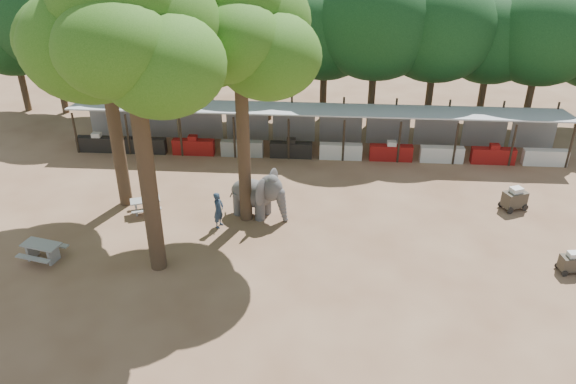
# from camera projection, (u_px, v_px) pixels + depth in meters

# --- Properties ---
(ground) EXTENTS (100.00, 100.00, 0.00)m
(ground) POSITION_uv_depth(u_px,v_px,m) (305.00, 306.00, 20.50)
(ground) COLOR brown
(ground) RESTS_ON ground
(vendor_stalls) EXTENTS (28.00, 2.99, 2.80)m
(vendor_stalls) POSITION_uv_depth(u_px,v_px,m) (317.00, 132.00, 32.10)
(vendor_stalls) COLOR #A0A5A9
(vendor_stalls) RESTS_ON ground
(yard_tree_left) EXTENTS (7.10, 6.90, 11.02)m
(yard_tree_left) POSITION_uv_depth(u_px,v_px,m) (99.00, 31.00, 23.51)
(yard_tree_left) COLOR #332316
(yard_tree_left) RESTS_ON ground
(yard_tree_center) EXTENTS (7.10, 6.90, 12.04)m
(yard_tree_center) POSITION_uv_depth(u_px,v_px,m) (126.00, 34.00, 18.45)
(yard_tree_center) COLOR #332316
(yard_tree_center) RESTS_ON ground
(yard_tree_back) EXTENTS (7.10, 6.90, 11.36)m
(yard_tree_back) POSITION_uv_depth(u_px,v_px,m) (236.00, 30.00, 22.09)
(yard_tree_back) COLOR #332316
(yard_tree_back) RESTS_ON ground
(backdrop_trees) EXTENTS (46.46, 5.95, 8.33)m
(backdrop_trees) POSITION_uv_depth(u_px,v_px,m) (321.00, 35.00, 34.57)
(backdrop_trees) COLOR #332316
(backdrop_trees) RESTS_ON ground
(elephant) EXTENTS (2.99, 2.29, 2.22)m
(elephant) POSITION_uv_depth(u_px,v_px,m) (258.00, 194.00, 25.72)
(elephant) COLOR #444242
(elephant) RESTS_ON ground
(handler) EXTENTS (0.57, 0.70, 1.69)m
(handler) POSITION_uv_depth(u_px,v_px,m) (219.00, 210.00, 24.96)
(handler) COLOR #26384C
(handler) RESTS_ON ground
(picnic_table_near) EXTENTS (1.83, 1.71, 0.77)m
(picnic_table_near) POSITION_uv_depth(u_px,v_px,m) (42.00, 249.00, 22.82)
(picnic_table_near) COLOR gray
(picnic_table_near) RESTS_ON ground
(picnic_table_far) EXTENTS (1.70, 1.62, 0.68)m
(picnic_table_far) POSITION_uv_depth(u_px,v_px,m) (146.00, 204.00, 26.25)
(picnic_table_far) COLOR gray
(picnic_table_far) RESTS_ON ground
(cart_front) EXTENTS (1.03, 0.75, 0.93)m
(cart_front) POSITION_uv_depth(u_px,v_px,m) (572.00, 262.00, 22.11)
(cart_front) COLOR #332C22
(cart_front) RESTS_ON ground
(cart_back) EXTENTS (1.37, 1.16, 1.13)m
(cart_back) POSITION_uv_depth(u_px,v_px,m) (515.00, 198.00, 26.48)
(cart_back) COLOR #332C22
(cart_back) RESTS_ON ground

